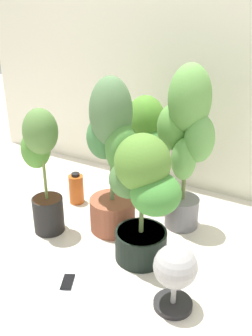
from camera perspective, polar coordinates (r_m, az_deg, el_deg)
The scene contains 10 objects.
ground_plane at distance 2.32m, azimuth -3.02°, elevation -10.11°, with size 8.00×8.00×0.00m, color silver.
mylar_back_wall at distance 2.67m, azimuth 6.91°, elevation 17.77°, with size 3.20×0.01×2.00m, color silver.
potted_plant_back_center at distance 2.52m, azimuth 2.85°, elevation 3.60°, with size 0.42×0.35×0.73m.
potted_plant_front_left at distance 2.23m, azimuth -12.23°, elevation 0.50°, with size 0.28×0.27×0.76m.
potted_plant_back_right at distance 2.18m, azimuth 8.76°, elevation 4.67°, with size 0.41×0.30×0.98m.
potted_plant_front_right at distance 1.94m, azimuth 2.52°, elevation -3.59°, with size 0.45×0.39×0.71m.
potted_plant_center at distance 2.15m, azimuth -2.07°, elevation 2.28°, with size 0.38×0.32×0.92m.
cell_phone at distance 2.03m, azimuth -8.54°, elevation -16.24°, with size 0.13×0.16×0.01m.
floor_fan at distance 1.77m, azimuth 7.21°, elevation -14.67°, with size 0.28×0.28×0.33m.
nutrient_bottle at distance 2.63m, azimuth -7.30°, elevation -3.02°, with size 0.10×0.10×0.22m.
Camera 1 is at (1.04, -1.58, 1.34)m, focal length 41.58 mm.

